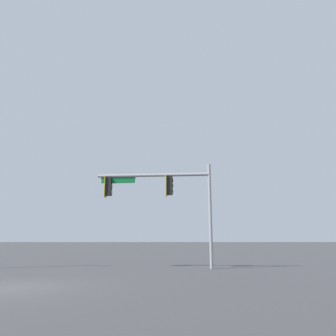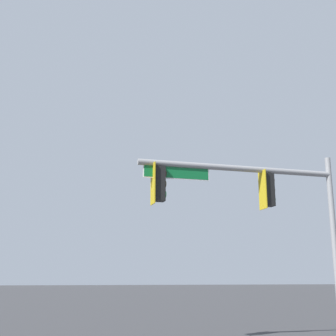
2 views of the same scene
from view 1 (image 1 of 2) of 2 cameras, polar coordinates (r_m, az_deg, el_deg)
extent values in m
plane|color=#38383A|center=(13.00, -26.17, -18.28)|extent=(400.00, 400.00, 0.00)
cylinder|color=gray|center=(19.43, 7.38, -8.09)|extent=(0.19, 0.19, 6.04)
cylinder|color=gray|center=(19.94, -2.65, -1.27)|extent=(6.80, 0.94, 0.20)
cube|color=gold|center=(19.72, -0.27, -3.14)|extent=(0.09, 0.52, 1.30)
cube|color=black|center=(19.70, 0.28, -3.13)|extent=(0.39, 0.36, 1.10)
cylinder|color=black|center=(19.81, 0.28, -1.39)|extent=(0.04, 0.04, 0.12)
cylinder|color=#340503|center=(19.74, 0.85, -2.18)|extent=(0.05, 0.22, 0.22)
cylinder|color=#392D05|center=(19.69, 0.86, -3.12)|extent=(0.05, 0.22, 0.22)
cylinder|color=green|center=(19.64, 0.86, -4.07)|extent=(0.05, 0.22, 0.22)
cube|color=gold|center=(20.43, -10.81, -3.24)|extent=(0.09, 0.52, 1.30)
cube|color=black|center=(20.38, -10.30, -3.24)|extent=(0.39, 0.36, 1.10)
cylinder|color=black|center=(20.48, -10.23, -1.55)|extent=(0.04, 0.04, 0.12)
cylinder|color=#340503|center=(20.38, -9.72, -2.32)|extent=(0.05, 0.22, 0.22)
cylinder|color=#392D05|center=(20.32, -9.75, -3.24)|extent=(0.05, 0.22, 0.22)
cylinder|color=green|center=(20.28, -9.79, -4.16)|extent=(0.05, 0.22, 0.22)
cube|color=#0F602D|center=(20.29, -8.68, -2.14)|extent=(2.11, 0.27, 0.35)
cube|color=white|center=(20.29, -8.68, -2.14)|extent=(2.17, 0.26, 0.41)
camera|label=2|loc=(10.60, -53.55, -6.24)|focal=50.00mm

